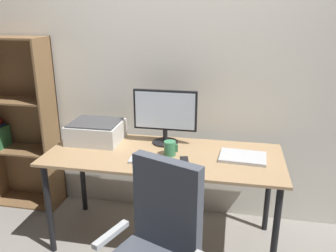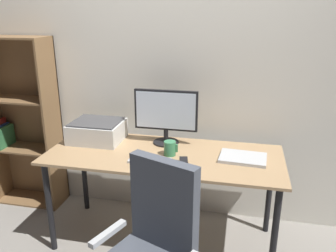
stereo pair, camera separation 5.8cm
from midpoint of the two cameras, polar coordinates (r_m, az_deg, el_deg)
ground_plane at (r=2.91m, az=-0.07°, el=-18.08°), size 12.00×12.00×0.00m
back_wall at (r=2.87m, az=2.21°, el=9.89°), size 6.40×0.10×2.60m
desk at (r=2.56m, az=-0.07°, el=-6.20°), size 1.71×0.70×0.74m
monitor at (r=2.65m, az=0.27°, el=2.05°), size 0.49×0.20×0.42m
keyboard at (r=2.40m, az=-2.32°, el=-5.70°), size 0.29×0.12×0.02m
mouse at (r=2.37m, az=3.28°, el=-5.82°), size 0.07×0.11×0.03m
coffee_mug at (r=2.49m, az=0.99°, el=-3.68°), size 0.10×0.08×0.10m
laptop at (r=2.50m, az=12.87°, el=-5.12°), size 0.34×0.25×0.02m
printer at (r=2.81m, az=-10.99°, el=-0.77°), size 0.40×0.34×0.16m
bookshelf at (r=3.38m, az=-22.35°, el=0.27°), size 0.63×0.28×1.53m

